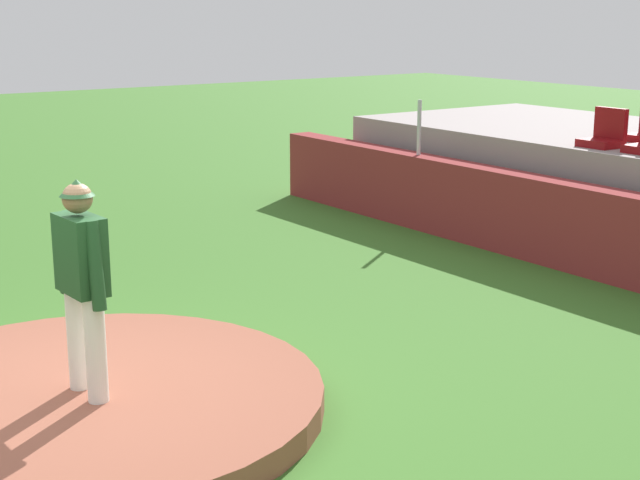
{
  "coord_description": "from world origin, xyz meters",
  "views": [
    {
      "loc": [
        6.91,
        -2.53,
        3.17
      ],
      "look_at": [
        0.0,
        2.33,
        1.11
      ],
      "focal_mm": 53.46,
      "sensor_mm": 36.0,
      "label": 1
    }
  ],
  "objects": [
    {
      "name": "fence_post_left",
      "position": [
        -3.63,
        6.66,
        1.48
      ],
      "size": [
        0.06,
        0.06,
        0.8
      ],
      "primitive_type": "cylinder",
      "color": "silver",
      "rests_on": "brick_barrier"
    },
    {
      "name": "pitcher",
      "position": [
        0.14,
        0.01,
        1.21
      ],
      "size": [
        0.7,
        0.28,
        1.72
      ],
      "rotation": [
        0.0,
        0.0,
        0.06
      ],
      "color": "white",
      "rests_on": "pitchers_mound"
    },
    {
      "name": "pitchers_mound",
      "position": [
        0.0,
        0.0,
        0.11
      ],
      "size": [
        3.88,
        3.88,
        0.21
      ],
      "primitive_type": "cylinder",
      "color": "#93513D",
      "rests_on": "ground_plane"
    },
    {
      "name": "stadium_chair_0",
      "position": [
        -1.05,
        7.61,
        1.57
      ],
      "size": [
        0.48,
        0.44,
        0.5
      ],
      "rotation": [
        0.0,
        0.0,
        3.14
      ],
      "color": "maroon",
      "rests_on": "bleacher_platform"
    },
    {
      "name": "brick_barrier",
      "position": [
        0.0,
        6.66,
        0.54
      ],
      "size": [
        13.55,
        0.4,
        1.08
      ],
      "primitive_type": "cube",
      "color": "maroon",
      "rests_on": "ground_plane"
    },
    {
      "name": "ground_plane",
      "position": [
        0.0,
        0.0,
        0.0
      ],
      "size": [
        60.0,
        60.0,
        0.0
      ],
      "primitive_type": "plane",
      "color": "#396D25"
    }
  ]
}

